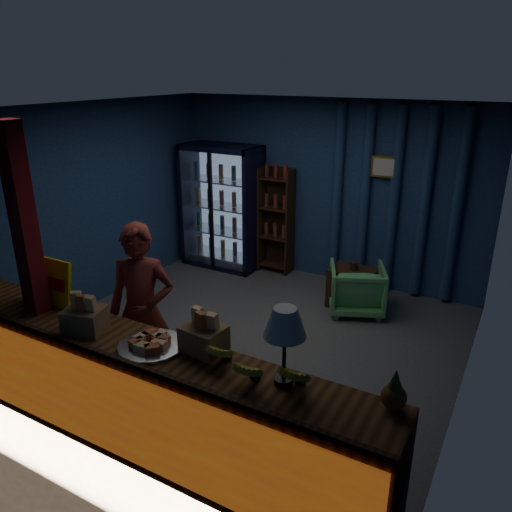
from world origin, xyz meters
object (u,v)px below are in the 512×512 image
Objects in this scene: pastry_tray at (151,344)px; table_lamp at (285,325)px; shopkeeper at (143,312)px; green_chair at (357,289)px.

table_lamp is at bearing 4.36° from pastry_tray.
shopkeeper is 0.84m from pastry_tray.
pastry_tray reaches higher than green_chair.
shopkeeper is 2.97× the size of table_lamp.
shopkeeper is 3.32× the size of pastry_tray.
table_lamp is at bearing -40.69° from shopkeeper.
shopkeeper is 1.85m from table_lamp.
table_lamp reaches higher than pastry_tray.
pastry_tray is 1.18m from table_lamp.
table_lamp is (1.10, 0.08, 0.42)m from pastry_tray.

